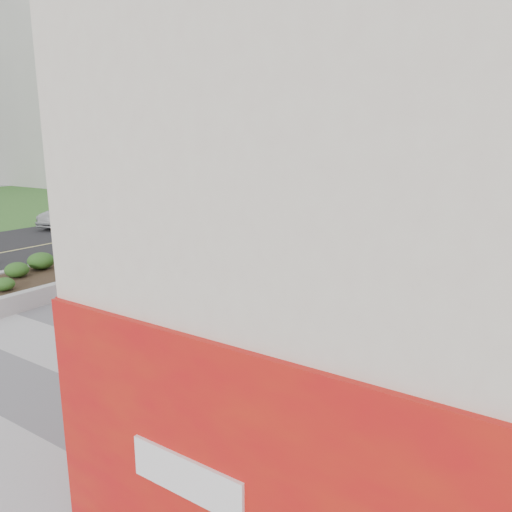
# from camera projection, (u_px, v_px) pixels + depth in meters

# --- Properties ---
(ground) EXTENTS (160.00, 160.00, 0.00)m
(ground) POSITION_uv_depth(u_px,v_px,m) (77.00, 361.00, 11.06)
(ground) COLOR gray
(ground) RESTS_ON ground
(walkway) EXTENTS (8.00, 36.00, 0.01)m
(walkway) POSITION_uv_depth(u_px,v_px,m) (171.00, 321.00, 13.49)
(walkway) COLOR #A8A8AD
(walkway) RESTS_ON ground
(building) EXTENTS (6.04, 24.08, 8.00)m
(building) POSITION_uv_depth(u_px,v_px,m) (504.00, 170.00, 13.67)
(building) COLOR beige
(building) RESTS_ON ground
(planter) EXTENTS (3.00, 18.00, 0.90)m
(planter) POSITION_uv_depth(u_px,v_px,m) (137.00, 254.00, 19.61)
(planter) COLOR #9E9EA0
(planter) RESTS_ON ground
(street) EXTENTS (10.00, 40.00, 0.00)m
(street) POSITION_uv_depth(u_px,v_px,m) (40.00, 246.00, 23.21)
(street) COLOR black
(street) RESTS_ON ground
(traffic_signal_near) EXTENTS (0.33, 0.28, 4.20)m
(traffic_signal_near) POSITION_uv_depth(u_px,v_px,m) (251.00, 177.00, 28.52)
(traffic_signal_near) COLOR black
(traffic_signal_near) RESTS_ON ground
(traffic_signal_far) EXTENTS (0.33, 0.28, 4.20)m
(traffic_signal_far) POSITION_uv_depth(u_px,v_px,m) (132.00, 172.00, 33.08)
(traffic_signal_far) COLOR black
(traffic_signal_far) RESTS_ON ground
(distant_bldg_west_a) EXTENTS (18.00, 12.00, 22.00)m
(distant_bldg_west_a) POSITION_uv_depth(u_px,v_px,m) (40.00, 85.00, 57.18)
(distant_bldg_west_a) COLOR #ADAAA3
(distant_bldg_west_a) RESTS_ON ground
(distant_bldg_north_l) EXTENTS (16.00, 12.00, 20.00)m
(distant_bldg_north_l) POSITION_uv_depth(u_px,v_px,m) (454.00, 93.00, 56.09)
(distant_bldg_north_l) COLOR #ADAAA3
(distant_bldg_north_l) RESTS_ON ground
(manhole_cover) EXTENTS (0.44, 0.44, 0.01)m
(manhole_cover) POSITION_uv_depth(u_px,v_px,m) (185.00, 325.00, 13.22)
(manhole_cover) COLOR #595654
(manhole_cover) RESTS_ON ground
(skateboarder) EXTENTS (0.51, 0.75, 1.36)m
(skateboarder) POSITION_uv_depth(u_px,v_px,m) (308.00, 249.00, 19.14)
(skateboarder) COLOR beige
(skateboarder) RESTS_ON ground
(car_silver) EXTENTS (2.67, 4.45, 1.39)m
(car_silver) POSITION_uv_depth(u_px,v_px,m) (71.00, 214.00, 28.45)
(car_silver) COLOR #95989C
(car_silver) RESTS_ON ground
(car_dark) EXTENTS (2.38, 4.46, 1.23)m
(car_dark) POSITION_uv_depth(u_px,v_px,m) (228.00, 213.00, 29.28)
(car_dark) COLOR black
(car_dark) RESTS_ON ground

